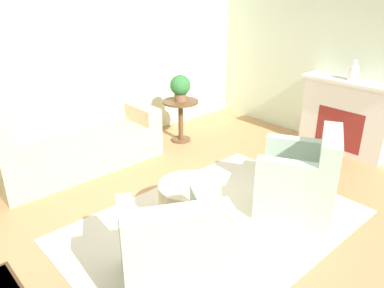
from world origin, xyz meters
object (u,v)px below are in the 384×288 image
(side_table, at_px, (181,113))
(vase_mantel_near, at_px, (353,72))
(couch, at_px, (78,144))
(ottoman_table, at_px, (190,198))
(armchair_right, at_px, (301,181))
(armchair_left, at_px, (172,256))
(potted_plant_on_side_table, at_px, (180,87))

(side_table, height_order, vase_mantel_near, vase_mantel_near)
(couch, xyz_separation_m, vase_mantel_near, (3.31, -2.23, 0.90))
(ottoman_table, bearing_deg, armchair_right, -31.97)
(armchair_left, bearing_deg, ottoman_table, 40.22)
(armchair_right, height_order, potted_plant_on_side_table, potted_plant_on_side_table)
(armchair_left, xyz_separation_m, vase_mantel_near, (3.83, 0.50, 0.87))
(armchair_left, height_order, potted_plant_on_side_table, potted_plant_on_side_table)
(ottoman_table, xyz_separation_m, side_table, (1.42, 1.81, 0.18))
(side_table, distance_m, vase_mantel_near, 2.67)
(vase_mantel_near, height_order, potted_plant_on_side_table, vase_mantel_near)
(armchair_right, bearing_deg, vase_mantel_near, 14.47)
(side_table, relative_size, potted_plant_on_side_table, 1.63)
(vase_mantel_near, xyz_separation_m, potted_plant_on_side_table, (-1.61, 1.99, -0.32))
(armchair_right, bearing_deg, potted_plant_on_side_table, 82.38)
(armchair_right, xyz_separation_m, potted_plant_on_side_table, (0.33, 2.49, 0.55))
(potted_plant_on_side_table, bearing_deg, vase_mantel_near, -51.16)
(armchair_right, xyz_separation_m, side_table, (0.33, 2.49, 0.10))
(couch, bearing_deg, side_table, -7.91)
(armchair_left, relative_size, ottoman_table, 1.62)
(armchair_left, height_order, side_table, armchair_left)
(ottoman_table, relative_size, vase_mantel_near, 2.38)
(ottoman_table, distance_m, side_table, 2.31)
(potted_plant_on_side_table, bearing_deg, armchair_left, -131.75)
(armchair_left, distance_m, potted_plant_on_side_table, 3.39)
(couch, relative_size, vase_mantel_near, 7.92)
(armchair_left, xyz_separation_m, side_table, (2.23, 2.49, 0.10))
(couch, bearing_deg, potted_plant_on_side_table, -7.91)
(armchair_right, relative_size, vase_mantel_near, 3.85)
(armchair_right, bearing_deg, ottoman_table, 148.03)
(ottoman_table, bearing_deg, vase_mantel_near, -3.39)
(side_table, distance_m, potted_plant_on_side_table, 0.45)
(couch, xyz_separation_m, armchair_right, (1.37, -2.73, 0.03))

